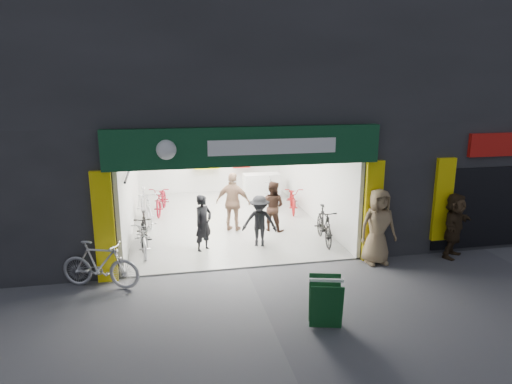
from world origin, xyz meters
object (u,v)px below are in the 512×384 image
object	(u,v)px
parked_bike	(100,264)
pedestrian_near	(378,227)
sandwich_board	(326,301)
bike_right_front	(324,225)
bike_left_front	(143,235)

from	to	relation	value
parked_bike	pedestrian_near	xyz separation A→B (m)	(6.66, 0.07, 0.42)
pedestrian_near	sandwich_board	world-z (taller)	pedestrian_near
bike_right_front	sandwich_board	distance (m)	4.57
bike_left_front	parked_bike	size ratio (longest dim) A/B	1.00
bike_left_front	bike_right_front	distance (m)	5.01
bike_left_front	bike_right_front	bearing A→B (deg)	-9.25
sandwich_board	parked_bike	bearing A→B (deg)	164.41
bike_right_front	pedestrian_near	size ratio (longest dim) A/B	0.91
sandwich_board	bike_right_front	bearing A→B (deg)	85.74
bike_right_front	bike_left_front	bearing A→B (deg)	-176.11
bike_left_front	sandwich_board	distance (m)	5.75
bike_left_front	parked_bike	world-z (taller)	parked_bike
bike_left_front	pedestrian_near	bearing A→B (deg)	-24.52
pedestrian_near	parked_bike	bearing A→B (deg)	179.92
parked_bike	pedestrian_near	world-z (taller)	pedestrian_near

